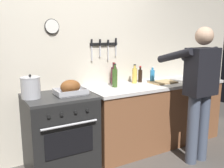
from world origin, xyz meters
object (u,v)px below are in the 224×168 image
at_px(person_cook, 199,87).
at_px(bottle_cooking_oil, 135,75).
at_px(roasting_pan, 70,88).
at_px(bottle_wine_red, 114,75).
at_px(bottle_soy_sauce, 140,75).
at_px(stove, 60,133).
at_px(cutting_board, 163,82).
at_px(bottle_olive_oil, 115,77).
at_px(stock_pot, 31,88).
at_px(bottle_dish_soap, 152,76).

height_order(person_cook, bottle_cooking_oil, person_cook).
xyz_separation_m(roasting_pan, bottle_wine_red, (0.72, 0.26, 0.05)).
relative_size(bottle_cooking_oil, bottle_soy_sauce, 1.16).
relative_size(stove, roasting_pan, 2.56).
relative_size(cutting_board, bottle_olive_oil, 1.18).
bearing_deg(stove, cutting_board, -1.14).
bearing_deg(stock_pot, bottle_soy_sauce, 5.47).
distance_m(person_cook, cutting_board, 0.62).
xyz_separation_m(person_cook, cutting_board, (-0.03, 0.62, -0.04)).
relative_size(stove, bottle_soy_sauce, 3.93).
height_order(stove, bottle_wine_red, bottle_wine_red).
height_order(stock_pot, cutting_board, stock_pot).
bearing_deg(bottle_olive_oil, bottle_dish_soap, 2.11).
bearing_deg(bottle_olive_oil, cutting_board, -7.44).
xyz_separation_m(stove, roasting_pan, (0.13, -0.03, 0.52)).
xyz_separation_m(stove, bottle_wine_red, (0.86, 0.23, 0.58)).
bearing_deg(stove, bottle_wine_red, 14.91).
relative_size(stove, bottle_olive_oil, 2.96).
relative_size(stove, cutting_board, 2.50).
distance_m(stove, bottle_dish_soap, 1.51).
distance_m(stove, roasting_pan, 0.54).
distance_m(roasting_pan, cutting_board, 1.37).
bearing_deg(bottle_olive_oil, bottle_soy_sauce, 13.01).
bearing_deg(bottle_cooking_oil, bottle_dish_soap, -13.34).
relative_size(stove, bottle_wine_red, 3.01).
bearing_deg(bottle_soy_sauce, bottle_wine_red, 172.90).
relative_size(roasting_pan, cutting_board, 0.98).
bearing_deg(person_cook, bottle_soy_sauce, 4.13).
height_order(roasting_pan, stock_pot, stock_pot).
distance_m(cutting_board, bottle_wine_red, 0.71).
xyz_separation_m(cutting_board, bottle_dish_soap, (-0.09, 0.12, 0.08)).
distance_m(bottle_cooking_oil, bottle_soy_sauce, 0.12).
relative_size(roasting_pan, bottle_cooking_oil, 1.33).
bearing_deg(bottle_soy_sauce, bottle_cooking_oil, -167.14).
xyz_separation_m(person_cook, roasting_pan, (-1.40, 0.61, 0.02)).
xyz_separation_m(person_cook, bottle_cooking_oil, (-0.39, 0.80, 0.06)).
bearing_deg(stock_pot, cutting_board, -1.87).
height_order(bottle_dish_soap, bottle_olive_oil, bottle_olive_oil).
xyz_separation_m(bottle_dish_soap, bottle_olive_oil, (-0.63, -0.02, 0.03)).
bearing_deg(person_cook, roasting_pan, 52.08).
xyz_separation_m(roasting_pan, cutting_board, (1.37, 0.00, -0.06)).
bearing_deg(bottle_dish_soap, bottle_cooking_oil, 166.66).
bearing_deg(stock_pot, bottle_cooking_oil, 4.87).
height_order(stove, bottle_dish_soap, bottle_dish_soap).
height_order(person_cook, bottle_dish_soap, person_cook).
xyz_separation_m(cutting_board, bottle_cooking_oil, (-0.36, 0.18, 0.10)).
relative_size(roasting_pan, bottle_soy_sauce, 1.54).
height_order(stock_pot, bottle_wine_red, bottle_wine_red).
distance_m(bottle_wine_red, bottle_dish_soap, 0.57).
height_order(stock_pot, bottle_olive_oil, bottle_olive_oil).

